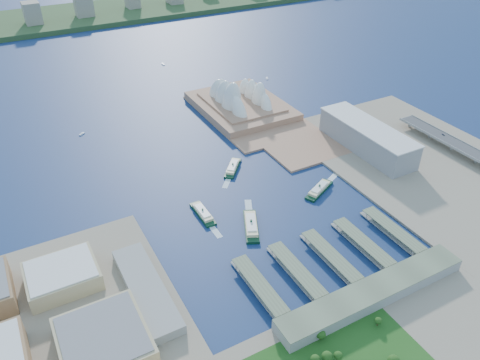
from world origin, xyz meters
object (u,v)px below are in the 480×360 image
opera_house (241,92)px  toaster_building (367,138)px  ferry_b (233,166)px  car_c (443,135)px  ferry_a (203,212)px  ferry_c (251,224)px  ferry_d (319,188)px

opera_house → toaster_building: bearing=-65.8°
toaster_building → ferry_b: size_ratio=3.16×
opera_house → ferry_b: (-96.97, -154.20, -27.36)m
toaster_building → ferry_b: bearing=166.2°
ferry_b → car_c: size_ratio=9.84×
opera_house → toaster_building: (90.00, -200.00, -11.50)m
ferry_a → ferry_c: size_ratio=0.86×
toaster_building → car_c: 115.82m
toaster_building → ferry_d: (-117.21, -50.26, -15.68)m
opera_house → ferry_b: size_ratio=3.67×
toaster_building → ferry_d: toaster_building is taller
toaster_building → ferry_b: 193.15m
ferry_c → ferry_d: size_ratio=1.11×
ferry_b → ferry_c: ferry_c is taller
ferry_c → toaster_building: bearing=-137.2°
ferry_b → ferry_c: size_ratio=0.87×
ferry_d → ferry_b: bearing=10.0°
ferry_b → car_c: bearing=25.3°
ferry_b → ferry_d: (69.75, -96.06, 0.18)m
ferry_a → ferry_d: bearing=-9.8°
ferry_a → ferry_b: (76.34, 70.42, 0.03)m
toaster_building → ferry_c: toaster_building is taller
ferry_a → car_c: 372.74m
ferry_c → car_c: (334.60, 31.84, 10.24)m
opera_house → ferry_b: bearing=-122.2°
opera_house → ferry_a: size_ratio=3.69×
ferry_c → car_c: size_ratio=11.31×
opera_house → ferry_a: (-173.30, -224.62, -27.39)m
toaster_building → ferry_a: bearing=-174.7°
opera_house → toaster_building: opera_house is taller
ferry_a → car_c: car_c is taller
ferry_a → toaster_building: bearing=5.4°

